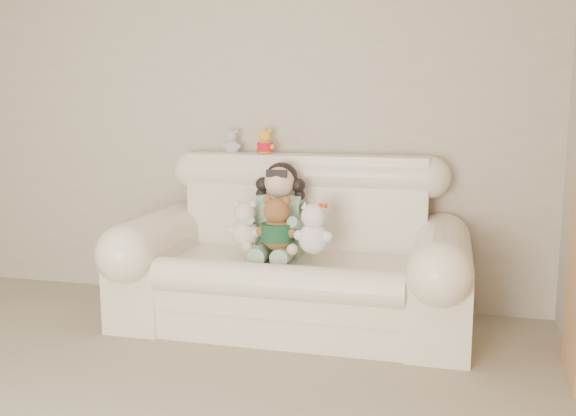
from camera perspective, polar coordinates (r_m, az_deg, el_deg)
The scene contains 8 objects.
wall_back at distance 4.47m, azimuth -6.42°, elevation 8.55°, with size 4.50×4.50×0.00m, color #ADA389.
sofa at distance 3.89m, azimuth 0.37°, elevation -3.19°, with size 2.10×0.95×1.03m, color #F1E6C2, non-canonical shape.
seated_child at distance 3.95m, azimuth -0.72°, elevation -0.06°, with size 0.35×0.43×0.59m, color #277330, non-canonical shape.
brown_teddy at distance 3.75m, azimuth -0.98°, elevation -0.91°, with size 0.24×0.19×0.38m, color brown, non-canonical shape.
white_cat at distance 3.68m, azimuth 2.30°, elevation -1.33°, with size 0.23×0.17×0.35m, color white, non-canonical shape.
cream_teddy at distance 3.84m, azimuth -3.80°, elevation -1.03°, with size 0.22×0.17×0.34m, color beige, non-canonical shape.
yellow_mini_bear at distance 4.22m, azimuth -2.05°, elevation 6.04°, with size 0.13×0.10×0.21m, color gold, non-canonical shape.
grey_mini_plush at distance 4.32m, azimuth -4.99°, elevation 6.05°, with size 0.13×0.10×0.20m, color silver, non-canonical shape.
Camera 1 is at (1.58, -1.68, 1.36)m, focal length 40.13 mm.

